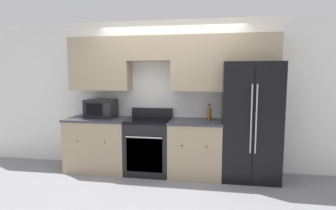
{
  "coord_description": "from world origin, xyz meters",
  "views": [
    {
      "loc": [
        0.7,
        -3.92,
        1.64
      ],
      "look_at": [
        0.0,
        0.31,
        1.16
      ],
      "focal_mm": 28.0,
      "sensor_mm": 36.0,
      "label": 1
    }
  ],
  "objects_px": {
    "refrigerator": "(250,121)",
    "bottle": "(209,114)",
    "microwave": "(101,108)",
    "oven_range": "(149,146)"
  },
  "relations": [
    {
      "from": "microwave",
      "to": "bottle",
      "type": "bearing_deg",
      "value": -0.43
    },
    {
      "from": "oven_range",
      "to": "bottle",
      "type": "xyz_separation_m",
      "value": [
        1.01,
        0.07,
        0.56
      ]
    },
    {
      "from": "oven_range",
      "to": "microwave",
      "type": "relative_size",
      "value": 2.07
    },
    {
      "from": "oven_range",
      "to": "refrigerator",
      "type": "distance_m",
      "value": 1.71
    },
    {
      "from": "microwave",
      "to": "refrigerator",
      "type": "bearing_deg",
      "value": -0.84
    },
    {
      "from": "refrigerator",
      "to": "bottle",
      "type": "height_order",
      "value": "refrigerator"
    },
    {
      "from": "bottle",
      "to": "microwave",
      "type": "bearing_deg",
      "value": 179.57
    },
    {
      "from": "refrigerator",
      "to": "bottle",
      "type": "distance_m",
      "value": 0.65
    },
    {
      "from": "refrigerator",
      "to": "microwave",
      "type": "height_order",
      "value": "refrigerator"
    },
    {
      "from": "refrigerator",
      "to": "bottle",
      "type": "relative_size",
      "value": 6.77
    }
  ]
}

